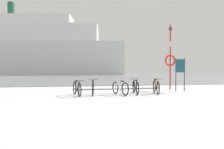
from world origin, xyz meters
name	(u,v)px	position (x,y,z in m)	size (l,w,h in m)	color
ground	(77,75)	(0.00, 53.90, -0.04)	(80.00, 132.00, 0.08)	white
bike_rack	(119,89)	(0.89, 3.71, 0.27)	(4.30, 0.34, 0.31)	#4C5156
bicycle_0	(77,88)	(-1.14, 3.66, 0.34)	(0.50, 1.59, 0.74)	black
bicycle_1	(93,88)	(-0.38, 3.71, 0.35)	(0.46, 1.60, 0.77)	black
bicycle_2	(120,88)	(0.95, 3.65, 0.34)	(0.58, 1.60, 0.74)	black
bicycle_3	(135,87)	(1.80, 3.86, 0.34)	(0.46, 1.73, 0.76)	black
bicycle_4	(156,87)	(2.88, 3.81, 0.36)	(0.52, 1.68, 0.79)	black
info_sign	(180,69)	(4.70, 4.70, 1.27)	(0.55, 0.12, 1.89)	#33383D
rescue_post	(170,59)	(4.71, 5.98, 1.94)	(0.74, 0.11, 4.07)	red
ferry_ship	(36,51)	(-13.28, 67.63, 8.04)	(58.70, 21.86, 23.97)	silver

